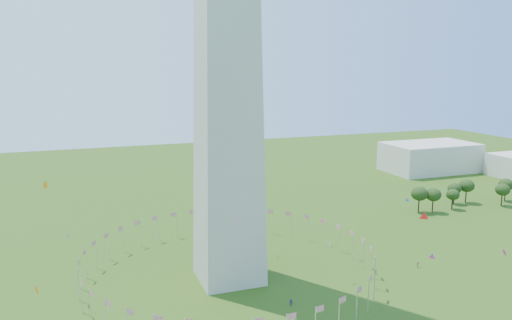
{
  "coord_description": "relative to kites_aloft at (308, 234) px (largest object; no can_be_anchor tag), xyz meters",
  "views": [
    {
      "loc": [
        -38.63,
        -76.41,
        59.11
      ],
      "look_at": [
        2.51,
        35.0,
        36.54
      ],
      "focal_mm": 35.0,
      "sensor_mm": 36.0,
      "label": 1
    }
  ],
  "objects": [
    {
      "name": "kites_aloft",
      "position": [
        0.0,
        0.0,
        0.0
      ],
      "size": [
        118.37,
        58.06,
        34.18
      ],
      "color": "red",
      "rests_on": "ground"
    },
    {
      "name": "tree_line_east",
      "position": [
        103.3,
        62.95,
        -16.07
      ],
      "size": [
        53.74,
        15.42,
        10.59
      ],
      "color": "#294517",
      "rests_on": "ground"
    },
    {
      "name": "gov_building_east_a",
      "position": [
        139.45,
        127.71,
        -12.98
      ],
      "size": [
        50.0,
        30.0,
        16.0
      ],
      "primitive_type": "cube",
      "color": "beige",
      "rests_on": "ground"
    },
    {
      "name": "flag_ring",
      "position": [
        -10.55,
        27.71,
        -16.48
      ],
      "size": [
        80.24,
        80.24,
        9.0
      ],
      "color": "silver",
      "rests_on": "ground"
    }
  ]
}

